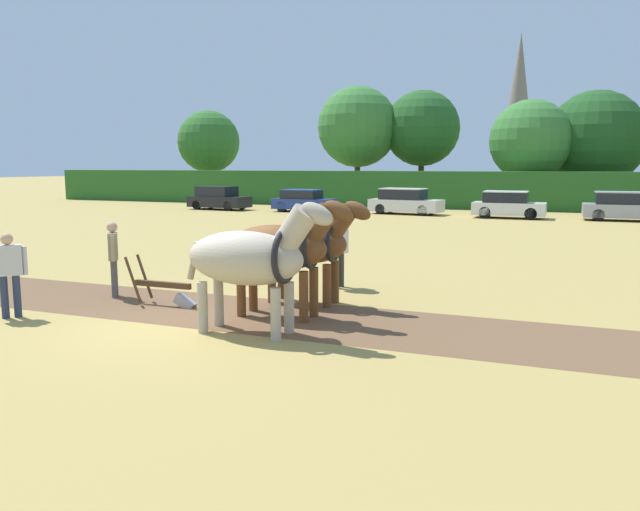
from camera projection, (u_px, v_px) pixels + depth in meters
name	position (u px, v px, depth m)	size (l,w,h in m)	color
ground_plane	(191.00, 324.00, 11.64)	(240.00, 240.00, 0.00)	#A88E4C
plowed_furrow_strip	(76.00, 297.00, 14.05)	(33.47, 2.79, 0.01)	brown
hedgerow	(466.00, 190.00, 42.16)	(67.79, 1.79, 2.52)	#286023
tree_far_left	(209.00, 142.00, 54.59)	(5.40, 5.40, 7.67)	#4C3823
tree_left	(358.00, 127.00, 48.31)	(6.23, 6.23, 8.99)	#4C3823
tree_center_left	(422.00, 128.00, 48.00)	(5.80, 5.80, 8.65)	#423323
tree_center	(530.00, 141.00, 43.35)	(5.64, 5.64, 7.46)	#4C3823
tree_center_right	(595.00, 139.00, 43.71)	(6.80, 6.80, 8.13)	#4C3823
church_spire	(518.00, 108.00, 79.20)	(2.98, 2.98, 19.35)	gray
draft_horse_lead_left	(251.00, 258.00, 10.81)	(2.88, 1.01, 2.42)	#B2A38E
draft_horse_lead_right	(282.00, 248.00, 12.01)	(2.71, 0.93, 2.38)	brown
draft_horse_trail_left	(308.00, 244.00, 13.23)	(2.62, 0.91, 2.30)	brown
plow	(168.00, 291.00, 13.12)	(1.59, 0.46, 1.13)	#4C331E
farmer_at_plow	(113.00, 253.00, 13.91)	(0.47, 0.55, 1.70)	#4C4C4C
farmer_beside_team	(338.00, 247.00, 15.01)	(0.43, 0.60, 1.71)	#38332D
farmer_onlooker_left	(9.00, 269.00, 12.01)	(0.48, 0.51, 1.66)	#28334C
parked_car_far_left	(218.00, 198.00, 41.51)	(4.26, 2.18, 1.55)	black
parked_car_left	(303.00, 201.00, 39.54)	(3.91, 1.99, 1.41)	navy
parked_car_center_left	(405.00, 202.00, 37.62)	(4.49, 2.34, 1.56)	silver
parked_car_center	(508.00, 205.00, 34.78)	(3.94, 1.79, 1.51)	silver
parked_car_center_right	(621.00, 207.00, 33.16)	(3.98, 1.88, 1.55)	#9E9EA8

